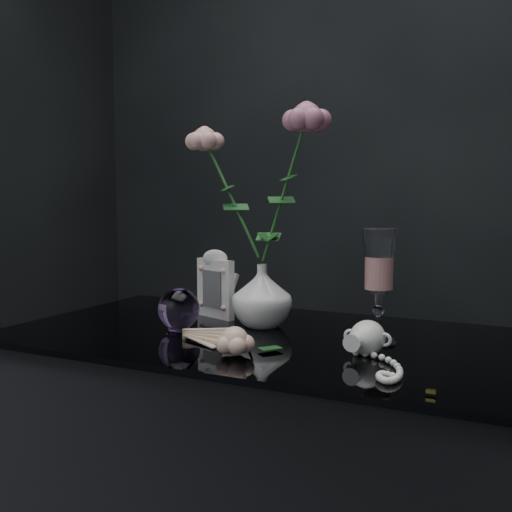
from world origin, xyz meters
The scene contains 9 objects.
table centered at (0.00, 0.05, 0.38)m, with size 1.05×0.58×0.76m.
vase centered at (-0.03, 0.11, 0.83)m, with size 0.13×0.13×0.14m, color white.
wine_glass centered at (0.23, 0.08, 0.87)m, with size 0.07×0.07×0.22m, color white, non-canonical shape.
picture_frame centered at (-0.17, 0.16, 0.84)m, with size 0.12×0.09×0.16m, color white, non-canonical shape.
paperweight centered at (-0.18, 0.01, 0.81)m, with size 0.09×0.09×0.09m, color #AB7DCB, non-canonical shape.
paper_fan centered at (-0.12, -0.05, 0.77)m, with size 0.21×0.17×0.02m, color beige, non-canonical shape.
loose_rose centered at (0.03, -0.12, 0.79)m, with size 0.12×0.15×0.05m, color #FFBEA4, non-canonical shape.
pearl_jar centered at (0.23, -0.01, 0.79)m, with size 0.22×0.23×0.06m, color white, non-canonical shape.
roses centered at (-0.04, 0.11, 1.08)m, with size 0.31×0.10×0.38m.
Camera 1 is at (0.51, -1.04, 1.04)m, focal length 42.00 mm.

